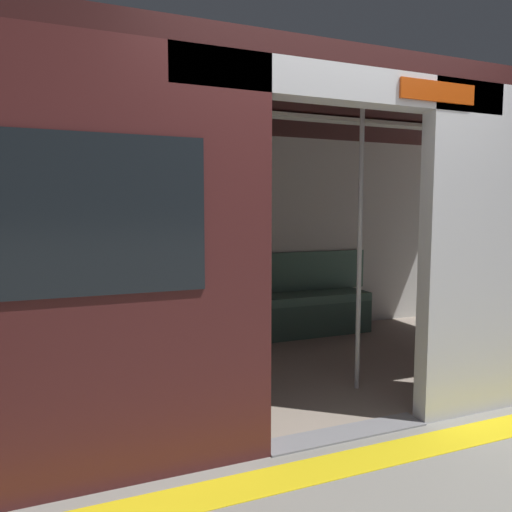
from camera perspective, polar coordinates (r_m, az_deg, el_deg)
The scene contains 9 objects.
ground_plane at distance 3.20m, azimuth 10.82°, elevation -20.31°, with size 60.00×60.00×0.00m, color gray.
platform_edge_strip at distance 2.98m, azimuth 14.17°, elevation -22.39°, with size 8.00×0.24×0.01m, color yellow.
train_car at distance 3.90m, azimuth 0.70°, elevation 7.70°, with size 6.40×2.68×2.32m.
bench_seat at distance 4.96m, azimuth -2.76°, elevation -6.54°, with size 3.21×0.44×0.46m.
person_seated at distance 4.76m, azimuth -6.11°, elevation -3.07°, with size 0.55×0.70×1.19m.
handbag at distance 4.98m, azimuth -2.47°, elevation -4.24°, with size 0.26×0.15×0.17m.
book at distance 4.80m, azimuth -10.35°, elevation -5.54°, with size 0.15×0.22×0.03m, color #26598C.
grab_pole_door at distance 3.16m, azimuth -1.58°, elevation 0.15°, with size 0.04×0.04×2.18m, color silver.
grab_pole_far at distance 3.67m, azimuth 12.38°, elevation 0.78°, with size 0.04×0.04×2.18m, color silver.
Camera 1 is at (1.56, 2.42, 1.39)m, focal length 33.17 mm.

